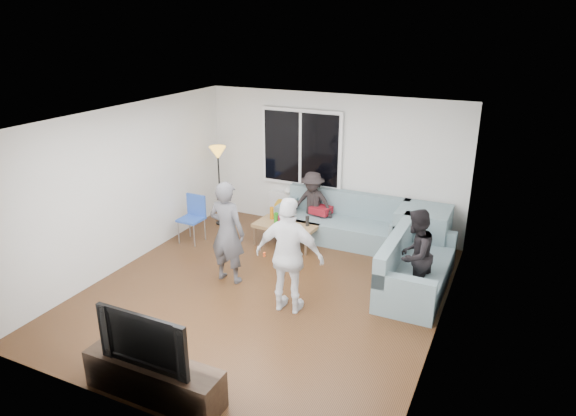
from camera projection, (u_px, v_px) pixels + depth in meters
The scene contains 31 objects.
floor at pixel (265, 293), 7.65m from camera, with size 5.00×5.50×0.04m, color #56351C.
ceiling at pixel (262, 117), 6.73m from camera, with size 5.00×5.50×0.04m, color white.
wall_back at pixel (332, 163), 9.54m from camera, with size 5.00×0.04×2.60m, color silver.
wall_front at pixel (128, 303), 4.84m from camera, with size 5.00×0.04×2.60m, color silver.
wall_left at pixel (125, 187), 8.19m from camera, with size 0.04×5.50×2.60m, color silver.
wall_right at pixel (447, 241), 6.19m from camera, with size 0.04×5.50×2.60m, color silver.
window_frame at pixel (301, 148), 9.63m from camera, with size 1.62×0.06×1.47m, color white.
window_glass at pixel (301, 148), 9.59m from camera, with size 1.50×0.02×1.35m, color black.
window_mullion at pixel (300, 149), 9.58m from camera, with size 0.05×0.03×1.35m, color white.
radiator at pixel (300, 210), 10.02m from camera, with size 1.30×0.12×0.62m, color silver.
potted_plant at pixel (316, 190), 9.70m from camera, with size 0.18×0.14×0.32m, color #305C24.
vase at pixel (288, 190), 9.96m from camera, with size 0.16×0.16×0.17m, color white.
sofa_back_section at pixel (342, 219), 9.27m from camera, with size 2.30×0.85×0.85m, color slate, non-canonical shape.
sofa_right_section at pixel (418, 263), 7.59m from camera, with size 0.85×2.00×0.85m, color slate, non-canonical shape.
sofa_corner at pixel (422, 232), 8.69m from camera, with size 0.85×0.85×0.85m, color slate.
cushion_yellow at pixel (286, 206), 9.66m from camera, with size 0.38×0.32×0.14m, color #C6891D.
cushion_red at pixel (321, 210), 9.46m from camera, with size 0.36×0.30×0.13m, color maroon.
coffee_table at pixel (286, 234), 9.16m from camera, with size 1.10×0.60×0.40m, color #AB8453.
pitcher at pixel (283, 221), 9.01m from camera, with size 0.17×0.17×0.17m, color maroon.
side_chair at pixel (191, 220), 9.21m from camera, with size 0.40×0.40×0.86m, color #294FB2, non-canonical shape.
floor_lamp at pixel (219, 186), 9.92m from camera, with size 0.32×0.32×1.56m, color gold, non-canonical shape.
player_left at pixel (227, 232), 7.71m from camera, with size 0.59×0.39×1.61m, color #48484D.
player_right at pixel (289, 256), 6.89m from camera, with size 0.97×0.40×1.65m, color white.
spectator_right at pixel (415, 255), 7.24m from camera, with size 0.66×0.52×1.37m, color black.
spectator_back at pixel (312, 204), 9.46m from camera, with size 0.79×0.46×1.23m, color black.
tv_console at pixel (154, 379), 5.46m from camera, with size 1.60×0.40×0.44m, color #35281A.
television at pixel (149, 336), 5.27m from camera, with size 1.10×0.14×0.63m, color black.
bottle_a at pixel (272, 213), 9.29m from camera, with size 0.07×0.07×0.23m, color #C4720B.
bottle_e at pixel (307, 221), 8.99m from camera, with size 0.07×0.07×0.18m, color black.
bottle_b at pixel (276, 219), 9.05m from camera, with size 0.08×0.08×0.21m, color #27921A.
bottle_c at pixel (292, 216), 9.18m from camera, with size 0.07×0.07×0.22m, color black.
Camera 1 is at (3.17, -5.95, 3.83)m, focal length 31.81 mm.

